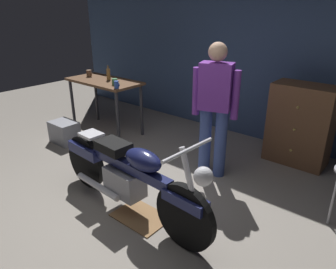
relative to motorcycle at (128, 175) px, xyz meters
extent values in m
plane|color=gray|center=(-0.09, 0.01, -0.45)|extent=(12.00, 12.00, 0.00)
cube|color=#384C70|center=(-0.09, 2.81, 1.10)|extent=(8.00, 0.12, 3.10)
cube|color=brown|center=(-2.00, 1.37, 0.43)|extent=(1.30, 0.64, 0.04)
cylinder|color=#2D2D33|center=(-2.59, 1.11, -0.02)|extent=(0.05, 0.05, 0.86)
cylinder|color=#2D2D33|center=(-1.41, 1.11, -0.02)|extent=(0.05, 0.05, 0.86)
cylinder|color=#2D2D33|center=(-2.59, 1.63, -0.02)|extent=(0.05, 0.05, 0.86)
cylinder|color=#2D2D33|center=(-1.41, 1.63, -0.02)|extent=(0.05, 0.05, 0.86)
cylinder|color=black|center=(0.76, -0.04, -0.13)|extent=(0.64, 0.11, 0.64)
cylinder|color=black|center=(-0.79, 0.05, -0.13)|extent=(0.64, 0.11, 0.64)
cube|color=#191E4C|center=(0.76, -0.04, 0.05)|extent=(0.45, 0.17, 0.10)
cube|color=#191E4C|center=(-0.74, 0.05, 0.05)|extent=(0.53, 0.21, 0.12)
cube|color=gray|center=(-0.07, 0.01, -0.11)|extent=(0.45, 0.27, 0.28)
cube|color=#191E4C|center=(0.03, 0.00, 0.10)|extent=(1.10, 0.16, 0.10)
ellipsoid|color=#191E4C|center=(0.23, -0.01, 0.25)|extent=(0.45, 0.25, 0.20)
cube|color=black|center=(-0.22, 0.02, 0.25)|extent=(0.37, 0.26, 0.10)
cube|color=silver|center=(-0.62, 0.04, 0.27)|extent=(0.25, 0.21, 0.03)
cylinder|color=silver|center=(0.82, -0.04, 0.20)|extent=(0.27, 0.07, 0.68)
cylinder|color=silver|center=(0.78, -0.04, 0.53)|extent=(0.07, 0.60, 0.03)
sphere|color=silver|center=(0.94, -0.05, 0.35)|extent=(0.16, 0.16, 0.16)
cylinder|color=silver|center=(-0.37, -0.12, -0.23)|extent=(0.70, 0.11, 0.07)
cylinder|color=#3F5398|center=(0.31, 1.29, -0.01)|extent=(0.15, 0.15, 0.88)
cylinder|color=#3F5398|center=(0.12, 1.23, -0.01)|extent=(0.15, 0.15, 0.88)
cube|color=#72339E|center=(0.21, 1.26, 0.71)|extent=(0.43, 0.32, 0.56)
cylinder|color=#72339E|center=(0.44, 1.33, 0.63)|extent=(0.09, 0.09, 0.58)
cylinder|color=#72339E|center=(-0.02, 1.19, 0.63)|extent=(0.09, 0.09, 0.58)
sphere|color=tan|center=(0.21, 1.26, 1.11)|extent=(0.22, 0.22, 0.22)
cylinder|color=#B2B2B7|center=(1.68, 1.15, -0.14)|extent=(0.02, 0.02, 0.62)
cube|color=brown|center=(0.93, 2.31, 0.10)|extent=(0.80, 0.44, 1.10)
sphere|color=tan|center=(0.93, 2.08, 0.40)|extent=(0.04, 0.04, 0.04)
sphere|color=tan|center=(0.93, 2.08, 0.10)|extent=(0.04, 0.04, 0.04)
sphere|color=tan|center=(0.93, 2.08, -0.20)|extent=(0.04, 0.04, 0.04)
cube|color=olive|center=(0.16, 0.00, -0.44)|extent=(0.56, 0.40, 0.01)
cube|color=gray|center=(-2.15, 0.62, -0.28)|extent=(0.44, 0.32, 0.34)
cylinder|color=#3D7F4C|center=(-1.61, 1.27, 0.50)|extent=(0.09, 0.09, 0.10)
torus|color=#3D7F4C|center=(-1.56, 1.27, 0.50)|extent=(0.05, 0.01, 0.05)
cylinder|color=#2D51AD|center=(-1.42, 1.14, 0.51)|extent=(0.07, 0.07, 0.11)
torus|color=#2D51AD|center=(-1.38, 1.14, 0.51)|extent=(0.06, 0.01, 0.06)
cylinder|color=brown|center=(-2.41, 1.39, 0.51)|extent=(0.09, 0.09, 0.11)
torus|color=brown|center=(-2.37, 1.39, 0.51)|extent=(0.06, 0.01, 0.06)
cylinder|color=olive|center=(-1.94, 1.43, 0.54)|extent=(0.06, 0.06, 0.18)
cylinder|color=olive|center=(-1.94, 1.43, 0.66)|extent=(0.03, 0.03, 0.05)
cylinder|color=black|center=(-1.94, 1.43, 0.69)|extent=(0.03, 0.03, 0.01)
camera|label=1|loc=(2.12, -1.90, 1.61)|focal=33.77mm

